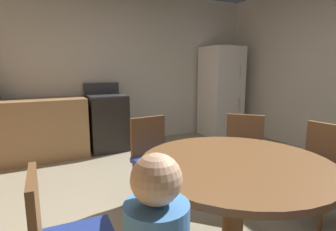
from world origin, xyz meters
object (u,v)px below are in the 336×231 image
at_px(refrigerator, 221,92).
at_px(chair_north, 154,155).
at_px(dining_table, 234,183).
at_px(chair_east, 319,166).
at_px(oven_range, 107,122).
at_px(chair_northeast, 243,151).

distance_m(refrigerator, chair_north, 3.10).
bearing_deg(chair_north, dining_table, 0.00).
height_order(dining_table, chair_east, chair_east).
distance_m(refrigerator, chair_east, 3.18).
bearing_deg(oven_range, chair_north, -91.73).
bearing_deg(chair_east, refrigerator, -118.36).
distance_m(refrigerator, dining_table, 3.79).
bearing_deg(dining_table, oven_range, 90.76).
bearing_deg(oven_range, dining_table, -89.24).
bearing_deg(chair_north, refrigerator, 124.14).
height_order(oven_range, chair_east, oven_range).
relative_size(chair_northeast, chair_north, 1.00).
relative_size(oven_range, chair_north, 1.26).
bearing_deg(chair_northeast, dining_table, 0.00).
height_order(refrigerator, chair_north, refrigerator).
bearing_deg(refrigerator, chair_north, -140.41).
xyz_separation_m(refrigerator, dining_table, (-2.27, -3.02, -0.27)).
relative_size(refrigerator, chair_north, 2.02).
relative_size(chair_northeast, chair_east, 1.00).
height_order(oven_range, chair_north, oven_range).
bearing_deg(chair_east, chair_northeast, -71.01).
xyz_separation_m(refrigerator, chair_north, (-2.37, -1.96, -0.38)).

